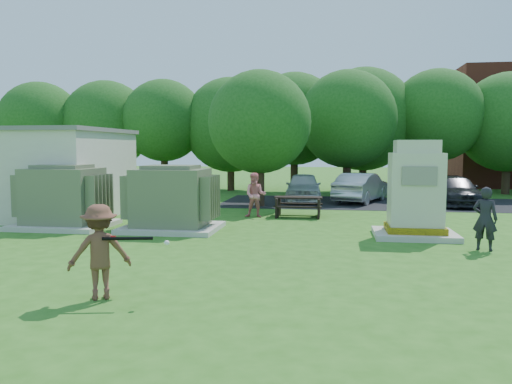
% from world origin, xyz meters
% --- Properties ---
extents(ground, '(120.00, 120.00, 0.00)m').
position_xyz_m(ground, '(0.00, 0.00, 0.00)').
color(ground, '#2D6619').
rests_on(ground, ground).
extents(parking_strip, '(20.00, 6.00, 0.01)m').
position_xyz_m(parking_strip, '(7.00, 13.50, 0.01)').
color(parking_strip, '#232326').
rests_on(parking_strip, ground).
extents(transformer_left, '(3.00, 2.40, 2.07)m').
position_xyz_m(transformer_left, '(-6.50, 4.50, 0.97)').
color(transformer_left, beige).
rests_on(transformer_left, ground).
extents(transformer_right, '(3.00, 2.40, 2.07)m').
position_xyz_m(transformer_right, '(-2.80, 4.50, 0.97)').
color(transformer_right, beige).
rests_on(transformer_right, ground).
extents(generator_cabinet, '(2.33, 1.91, 2.84)m').
position_xyz_m(generator_cabinet, '(4.66, 4.37, 1.24)').
color(generator_cabinet, beige).
rests_on(generator_cabinet, ground).
extents(picnic_table, '(1.80, 1.35, 0.77)m').
position_xyz_m(picnic_table, '(0.98, 8.22, 0.48)').
color(picnic_table, black).
rests_on(picnic_table, ground).
extents(batter, '(1.23, 1.06, 1.65)m').
position_xyz_m(batter, '(-1.69, -2.72, 0.82)').
color(batter, brown).
rests_on(batter, ground).
extents(person_by_generator, '(0.70, 0.59, 1.63)m').
position_xyz_m(person_by_generator, '(6.11, 2.64, 0.82)').
color(person_by_generator, black).
rests_on(person_by_generator, ground).
extents(person_at_picnic, '(0.83, 0.65, 1.69)m').
position_xyz_m(person_at_picnic, '(-0.61, 7.81, 0.85)').
color(person_at_picnic, pink).
rests_on(person_at_picnic, ground).
extents(car_white, '(1.88, 4.22, 1.41)m').
position_xyz_m(car_white, '(0.83, 13.84, 0.71)').
color(car_white, silver).
rests_on(car_white, ground).
extents(car_silver_a, '(2.96, 4.57, 1.42)m').
position_xyz_m(car_silver_a, '(3.63, 13.93, 0.71)').
color(car_silver_a, silver).
rests_on(car_silver_a, ground).
extents(car_dark, '(2.00, 4.56, 1.30)m').
position_xyz_m(car_dark, '(7.80, 13.34, 0.65)').
color(car_dark, black).
rests_on(car_dark, ground).
extents(batting_equipment, '(1.16, 0.27, 0.15)m').
position_xyz_m(batting_equipment, '(-1.11, -2.75, 1.07)').
color(batting_equipment, black).
rests_on(batting_equipment, ground).
extents(tree_row, '(41.30, 13.30, 7.30)m').
position_xyz_m(tree_row, '(1.75, 18.50, 4.15)').
color(tree_row, '#47301E').
rests_on(tree_row, ground).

